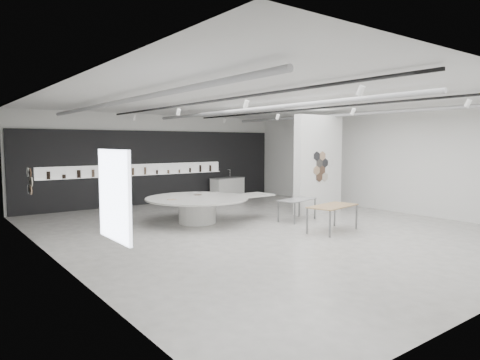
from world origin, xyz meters
TOP-DOWN VIEW (x-y plane):
  - room at (-0.09, -0.00)m, footprint 12.02×14.02m
  - back_wall_display at (-0.08, 6.93)m, footprint 11.80×0.27m
  - partition_column at (3.50, 1.00)m, footprint 2.20×0.38m
  - display_island at (-1.11, 1.91)m, footprint 4.28×3.37m
  - sample_table_wood at (1.30, -1.59)m, footprint 1.77×1.11m
  - sample_table_stone at (1.74, 0.31)m, footprint 1.53×1.02m
  - kitchen_counter at (3.29, 6.51)m, footprint 1.77×0.88m

SIDE VIEW (x-z plane):
  - kitchen_counter at x=3.29m, z-range -0.19..1.15m
  - display_island at x=-1.11m, z-range 0.12..0.98m
  - sample_table_stone at x=1.74m, z-range 0.30..1.02m
  - sample_table_wood at x=1.30m, z-range 0.33..1.10m
  - back_wall_display at x=-0.08m, z-range -0.01..3.09m
  - partition_column at x=3.50m, z-range 0.00..3.60m
  - room at x=-0.09m, z-range 0.16..3.98m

